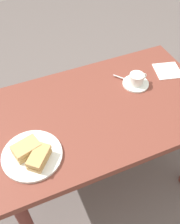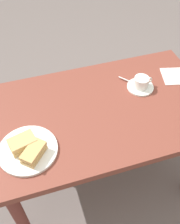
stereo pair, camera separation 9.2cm
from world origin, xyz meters
name	(u,v)px [view 1 (the left image)]	position (x,y,z in m)	size (l,w,h in m)	color
ground_plane	(98,174)	(0.00, 0.00, 0.00)	(6.00, 6.00, 0.00)	#635A56
dining_table	(100,120)	(0.00, 0.00, 0.61)	(1.22, 0.72, 0.71)	brown
sandwich_plate	(32,155)	(-0.41, -0.15, 0.72)	(0.28, 0.28, 0.01)	white
sandwich_front	(26,149)	(-0.43, -0.13, 0.75)	(0.13, 0.11, 0.05)	tan
sandwich_back	(39,157)	(-0.39, -0.19, 0.75)	(0.13, 0.13, 0.05)	tan
coffee_saucer	(136,84)	(0.26, 0.09, 0.72)	(0.15, 0.15, 0.01)	white
coffee_cup	(137,79)	(0.26, 0.09, 0.75)	(0.11, 0.08, 0.06)	white
spoon	(124,78)	(0.21, 0.15, 0.72)	(0.07, 0.08, 0.01)	silver
napkin	(168,71)	(0.50, 0.12, 0.71)	(0.15, 0.15, 0.00)	white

